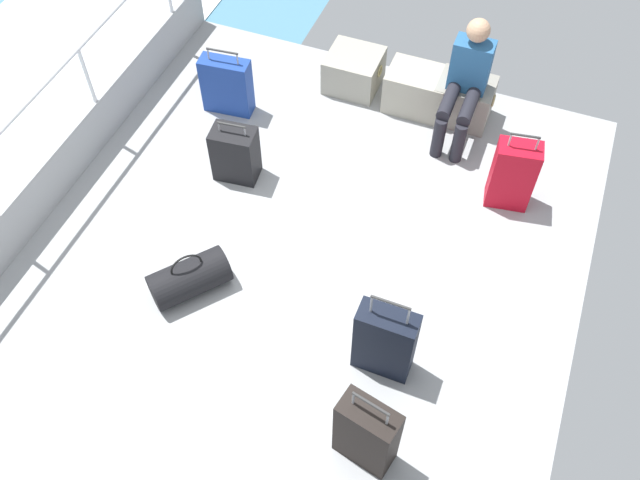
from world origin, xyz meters
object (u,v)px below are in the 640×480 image
(suitcase_1, at_px, (227,86))
(suitcase_4, at_px, (367,433))
(cargo_crate_0, at_px, (354,71))
(suitcase_3, at_px, (235,154))
(passenger_seated, at_px, (466,80))
(cargo_crate_1, at_px, (417,90))
(suitcase_0, at_px, (385,341))
(duffel_bag, at_px, (189,278))
(suitcase_2, at_px, (513,175))
(cargo_crate_2, at_px, (464,100))

(suitcase_1, height_order, suitcase_4, suitcase_4)
(cargo_crate_0, distance_m, suitcase_3, 1.58)
(suitcase_1, distance_m, suitcase_3, 0.86)
(passenger_seated, bearing_deg, cargo_crate_0, 167.52)
(cargo_crate_1, height_order, suitcase_4, suitcase_4)
(cargo_crate_1, distance_m, suitcase_0, 2.77)
(passenger_seated, xyz_separation_m, suitcase_1, (-2.09, -0.50, -0.31))
(passenger_seated, xyz_separation_m, duffel_bag, (-1.47, -2.46, -0.44))
(passenger_seated, distance_m, suitcase_4, 3.22)
(suitcase_0, relative_size, suitcase_3, 1.41)
(duffel_bag, bearing_deg, suitcase_3, 98.50)
(suitcase_1, bearing_deg, suitcase_2, -3.82)
(cargo_crate_2, relative_size, duffel_bag, 0.83)
(suitcase_2, bearing_deg, cargo_crate_0, 151.63)
(suitcase_4, bearing_deg, cargo_crate_1, 100.95)
(passenger_seated, height_order, suitcase_1, passenger_seated)
(suitcase_4, xyz_separation_m, duffel_bag, (-1.68, 0.74, -0.18))
(suitcase_0, xyz_separation_m, suitcase_2, (0.50, 1.86, -0.01))
(suitcase_3, height_order, suitcase_4, suitcase_4)
(suitcase_1, xyz_separation_m, suitcase_4, (2.29, -2.70, 0.05))
(suitcase_0, height_order, duffel_bag, suitcase_0)
(suitcase_2, bearing_deg, suitcase_0, -105.13)
(cargo_crate_1, bearing_deg, suitcase_0, -78.38)
(suitcase_0, relative_size, duffel_bag, 1.30)
(passenger_seated, bearing_deg, suitcase_0, -87.52)
(suitcase_2, bearing_deg, suitcase_3, -166.20)
(cargo_crate_0, height_order, suitcase_1, suitcase_1)
(passenger_seated, height_order, duffel_bag, passenger_seated)
(cargo_crate_0, bearing_deg, suitcase_2, -28.37)
(cargo_crate_0, height_order, suitcase_0, suitcase_0)
(passenger_seated, bearing_deg, suitcase_4, -86.32)
(cargo_crate_2, xyz_separation_m, suitcase_0, (0.11, -2.72, 0.13))
(cargo_crate_0, relative_size, suitcase_4, 0.68)
(cargo_crate_1, distance_m, cargo_crate_2, 0.45)
(passenger_seated, xyz_separation_m, suitcase_2, (0.61, -0.68, -0.27))
(suitcase_0, distance_m, duffel_bag, 1.59)
(cargo_crate_0, distance_m, cargo_crate_1, 0.66)
(suitcase_3, bearing_deg, suitcase_4, -46.55)
(passenger_seated, bearing_deg, suitcase_3, -143.19)
(cargo_crate_1, xyz_separation_m, duffel_bag, (-1.02, -2.63, -0.05))
(suitcase_0, bearing_deg, cargo_crate_1, 101.62)
(cargo_crate_2, relative_size, suitcase_1, 0.80)
(suitcase_2, xyz_separation_m, suitcase_3, (-2.27, -0.56, -0.07))
(suitcase_0, relative_size, suitcase_2, 1.09)
(suitcase_0, bearing_deg, passenger_seated, 92.48)
(cargo_crate_1, bearing_deg, cargo_crate_0, 173.93)
(duffel_bag, bearing_deg, suitcase_2, 40.50)
(suitcase_0, height_order, suitcase_2, suitcase_0)
(suitcase_4, relative_size, duffel_bag, 1.22)
(cargo_crate_1, distance_m, suitcase_4, 3.44)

